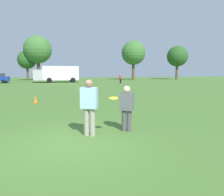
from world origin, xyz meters
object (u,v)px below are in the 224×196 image
Objects in this scene: bystander_far_jogger at (121,78)px; player_thrower at (89,104)px; box_truck at (58,74)px; frisbee at (114,98)px; traffic_cone at (35,99)px; player_defender at (127,106)px.

player_thrower is at bearing -106.39° from bystander_far_jogger.
bystander_far_jogger is (11.39, -5.66, -0.86)m from box_truck.
frisbee is at bearing -17.50° from player_thrower.
traffic_cone is (-3.49, 7.92, -0.97)m from frisbee.
frisbee is 0.03× the size of box_truck.
bystander_far_jogger is (7.43, 29.38, 0.03)m from player_defender.
box_truck is at bearing 96.45° from player_defender.
box_truck is (-2.67, 35.29, 0.76)m from player_thrower.
player_defender is at bearing 40.36° from frisbee.
player_defender is 8.50m from traffic_cone.
traffic_cone is 0.06× the size of box_truck.
box_truck is at bearing 153.58° from bystander_far_jogger.
player_defender is at bearing 10.72° from player_thrower.
traffic_cone is at bearing 118.51° from player_defender.
bystander_far_jogger is at bearing 73.61° from player_thrower.
traffic_cone is at bearing 113.77° from frisbee.
player_thrower is 1.31m from player_defender.
traffic_cone is at bearing -90.18° from box_truck.
player_defender is 3.21× the size of traffic_cone.
box_truck reaches higher than frisbee.
player_defender is 35.28m from box_truck.
box_truck reaches higher than player_defender.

